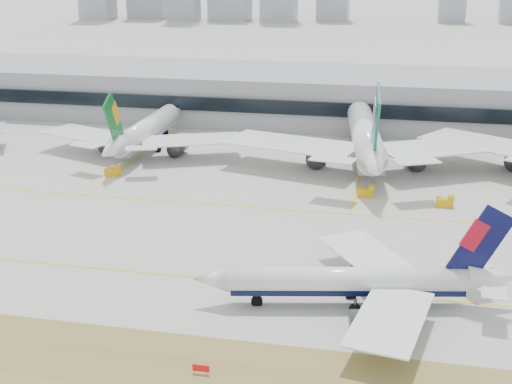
% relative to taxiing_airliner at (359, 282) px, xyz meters
% --- Properties ---
extents(ground, '(3000.00, 3000.00, 0.00)m').
position_rel_taxiing_airliner_xyz_m(ground, '(-29.93, 9.36, -3.94)').
color(ground, '#A7A69D').
rests_on(ground, ground).
extents(taxiing_airliner, '(48.33, 41.46, 16.35)m').
position_rel_taxiing_airliner_xyz_m(taxiing_airliner, '(0.00, 0.00, 0.00)').
color(taxiing_airliner, white).
rests_on(taxiing_airliner, ground).
extents(widebody_eva, '(56.58, 55.15, 20.16)m').
position_rel_taxiing_airliner_xyz_m(widebody_eva, '(-61.98, 75.93, 1.42)').
color(widebody_eva, white).
rests_on(widebody_eva, ground).
extents(widebody_cathay, '(71.03, 70.03, 25.52)m').
position_rel_taxiing_airliner_xyz_m(widebody_cathay, '(-4.06, 75.65, 2.84)').
color(widebody_cathay, white).
rests_on(widebody_cathay, ground).
extents(terminal, '(280.00, 43.10, 15.00)m').
position_rel_taxiing_airliner_xyz_m(terminal, '(-29.93, 124.20, 3.56)').
color(terminal, gray).
rests_on(terminal, ground).
extents(hold_sign_right, '(2.20, 0.15, 1.35)m').
position_rel_taxiing_airliner_xyz_m(hold_sign_right, '(-17.93, -22.64, -3.06)').
color(hold_sign_right, red).
rests_on(hold_sign_right, ground).
extents(gse_c, '(3.55, 2.00, 2.60)m').
position_rel_taxiing_airliner_xyz_m(gse_c, '(14.50, 47.96, -2.89)').
color(gse_c, '#D89C0B').
rests_on(gse_c, ground).
extents(gse_extra, '(3.55, 2.00, 2.60)m').
position_rel_taxiing_airliner_xyz_m(gse_extra, '(-1.99, 51.19, -2.89)').
color(gse_extra, '#D89C0B').
rests_on(gse_extra, ground).
extents(gse_b, '(3.55, 2.00, 2.60)m').
position_rel_taxiing_airliner_xyz_m(gse_b, '(-61.85, 54.29, -2.89)').
color(gse_b, '#D89C0B').
rests_on(gse_b, ground).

